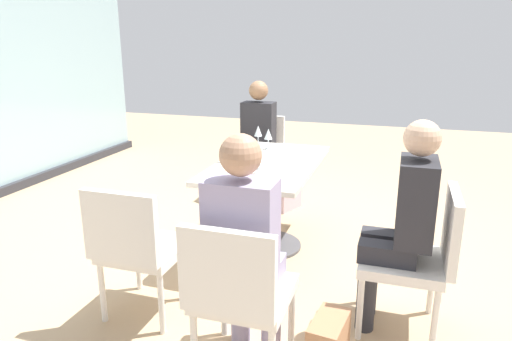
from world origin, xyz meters
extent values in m
plane|color=tan|center=(0.00, 0.00, 0.00)|extent=(12.00, 12.00, 0.00)
cube|color=silver|center=(0.00, 0.00, 0.71)|extent=(1.38, 0.76, 0.04)
cylinder|color=#4C4C51|center=(0.00, 0.00, 0.35)|extent=(0.14, 0.14, 0.69)
cylinder|color=#4C4C51|center=(0.00, 0.00, 0.01)|extent=(0.56, 0.56, 0.02)
cube|color=silver|center=(-1.43, -0.30, 0.42)|extent=(0.46, 0.46, 0.06)
cube|color=silver|center=(-1.68, -0.30, 0.66)|extent=(0.05, 0.46, 0.42)
cylinder|color=silver|center=(-1.23, -0.50, 0.20)|extent=(0.04, 0.04, 0.39)
cylinder|color=silver|center=(-1.23, -0.10, 0.20)|extent=(0.04, 0.04, 0.39)
cube|color=silver|center=(1.13, 0.45, 0.42)|extent=(0.46, 0.46, 0.06)
cube|color=silver|center=(1.38, 0.45, 0.66)|extent=(0.05, 0.46, 0.42)
cylinder|color=silver|center=(0.93, 0.65, 0.20)|extent=(0.04, 0.04, 0.39)
cylinder|color=silver|center=(0.93, 0.25, 0.20)|extent=(0.04, 0.04, 0.39)
cylinder|color=silver|center=(1.33, 0.65, 0.20)|extent=(0.04, 0.04, 0.39)
cylinder|color=silver|center=(1.33, 0.25, 0.20)|extent=(0.04, 0.04, 0.39)
cube|color=silver|center=(-0.83, -1.05, 0.42)|extent=(0.46, 0.46, 0.06)
cube|color=silver|center=(-0.83, -1.30, 0.66)|extent=(0.46, 0.05, 0.42)
cylinder|color=silver|center=(-0.63, -0.85, 0.20)|extent=(0.04, 0.04, 0.39)
cylinder|color=silver|center=(-1.03, -0.85, 0.20)|extent=(0.04, 0.04, 0.39)
cylinder|color=silver|center=(-0.63, -1.25, 0.20)|extent=(0.04, 0.04, 0.39)
cylinder|color=silver|center=(-1.03, -1.25, 0.20)|extent=(0.04, 0.04, 0.39)
cube|color=silver|center=(-1.13, 0.45, 0.42)|extent=(0.46, 0.46, 0.06)
cube|color=silver|center=(-1.38, 0.45, 0.66)|extent=(0.05, 0.46, 0.42)
cylinder|color=silver|center=(-0.93, 0.25, 0.20)|extent=(0.04, 0.04, 0.39)
cylinder|color=silver|center=(-0.93, 0.65, 0.20)|extent=(0.04, 0.04, 0.39)
cylinder|color=silver|center=(-1.33, 0.25, 0.20)|extent=(0.04, 0.04, 0.39)
cylinder|color=silver|center=(-1.33, 0.65, 0.20)|extent=(0.04, 0.04, 0.39)
cylinder|color=#9E93B7|center=(-1.25, -0.39, 0.23)|extent=(0.11, 0.11, 0.45)
cube|color=#9E93B7|center=(-1.35, -0.39, 0.51)|extent=(0.32, 0.13, 0.11)
cylinder|color=#9E93B7|center=(-1.25, -0.21, 0.23)|extent=(0.11, 0.11, 0.45)
cube|color=#9E93B7|center=(-1.35, -0.21, 0.51)|extent=(0.32, 0.13, 0.11)
cube|color=#9E93B7|center=(-1.48, -0.30, 0.80)|extent=(0.20, 0.34, 0.48)
sphere|color=tan|center=(-1.48, -0.30, 1.16)|extent=(0.20, 0.20, 0.20)
cylinder|color=#28282D|center=(0.95, 0.54, 0.23)|extent=(0.11, 0.11, 0.45)
cube|color=#28282D|center=(1.05, 0.54, 0.51)|extent=(0.32, 0.13, 0.11)
cylinder|color=#28282D|center=(0.95, 0.36, 0.23)|extent=(0.11, 0.11, 0.45)
cube|color=#28282D|center=(1.05, 0.36, 0.51)|extent=(0.32, 0.13, 0.11)
cube|color=#28282D|center=(1.18, 0.45, 0.80)|extent=(0.20, 0.34, 0.48)
sphere|color=#936B4C|center=(1.18, 0.45, 1.16)|extent=(0.20, 0.20, 0.20)
cylinder|color=#28282D|center=(-0.74, -0.88, 0.23)|extent=(0.11, 0.11, 0.45)
cube|color=#28282D|center=(-0.74, -0.97, 0.51)|extent=(0.13, 0.32, 0.11)
cylinder|color=#28282D|center=(-0.92, -0.88, 0.23)|extent=(0.11, 0.11, 0.45)
cube|color=#28282D|center=(-0.92, -0.97, 0.51)|extent=(0.13, 0.32, 0.11)
cube|color=#28282D|center=(-0.83, -1.10, 0.80)|extent=(0.34, 0.20, 0.48)
sphere|color=#D8AD8C|center=(-0.83, -1.10, 1.16)|extent=(0.20, 0.20, 0.20)
cylinder|color=silver|center=(0.43, 0.12, 0.73)|extent=(0.06, 0.06, 0.00)
cylinder|color=silver|center=(0.43, 0.12, 0.78)|extent=(0.01, 0.01, 0.08)
cone|color=silver|center=(0.43, 0.12, 0.87)|extent=(0.07, 0.07, 0.09)
cylinder|color=silver|center=(-0.11, 0.31, 0.73)|extent=(0.06, 0.06, 0.00)
cylinder|color=silver|center=(-0.11, 0.31, 0.78)|extent=(0.01, 0.01, 0.08)
cone|color=silver|center=(-0.11, 0.31, 0.87)|extent=(0.07, 0.07, 0.09)
cylinder|color=silver|center=(-0.21, 0.00, 0.73)|extent=(0.06, 0.06, 0.00)
cylinder|color=silver|center=(-0.21, 0.00, 0.78)|extent=(0.01, 0.01, 0.08)
cone|color=silver|center=(-0.21, 0.00, 0.87)|extent=(0.07, 0.07, 0.09)
cylinder|color=silver|center=(0.53, 0.25, 0.73)|extent=(0.06, 0.06, 0.00)
cylinder|color=silver|center=(0.53, 0.25, 0.78)|extent=(0.01, 0.01, 0.08)
cone|color=silver|center=(0.53, 0.25, 0.87)|extent=(0.07, 0.07, 0.09)
cylinder|color=white|center=(-0.59, -0.07, 0.78)|extent=(0.08, 0.08, 0.09)
cube|color=black|center=(0.24, 0.31, 0.73)|extent=(0.09, 0.15, 0.01)
cube|color=beige|center=(0.91, 0.07, 0.14)|extent=(0.34, 0.27, 0.28)
camera|label=1|loc=(-3.40, -0.99, 1.67)|focal=32.31mm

